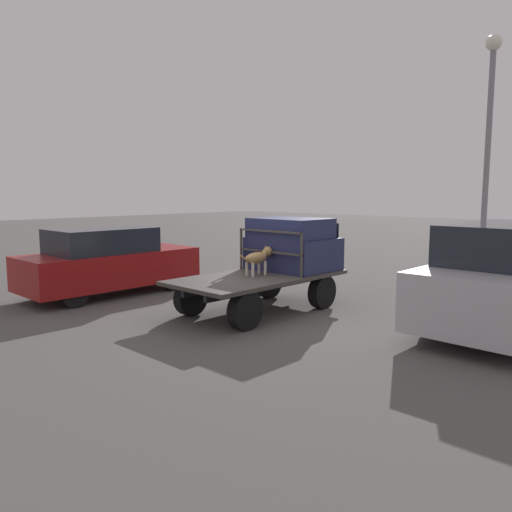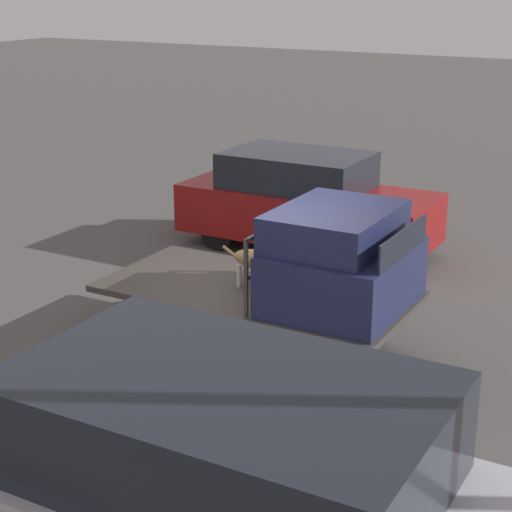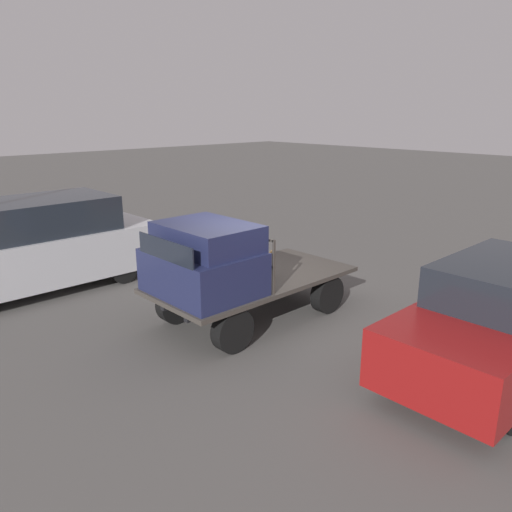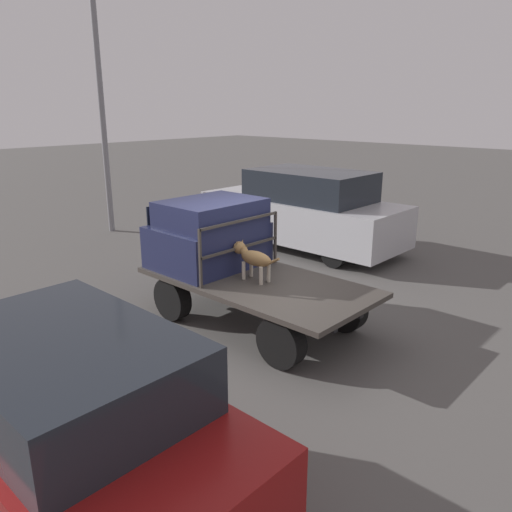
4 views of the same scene
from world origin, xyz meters
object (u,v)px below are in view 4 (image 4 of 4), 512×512
(parked_sedan, at_px, (62,414))
(parked_pickup_far, at_px, (303,210))
(flatbed_truck, at_px, (256,292))
(light_pole_near, at_px, (98,69))
(dog, at_px, (252,257))

(parked_sedan, distance_m, parked_pickup_far, 9.04)
(flatbed_truck, bearing_deg, light_pole_near, -14.44)
(parked_sedan, xyz_separation_m, light_pole_near, (8.77, -5.88, 3.60))
(parked_pickup_far, bearing_deg, flatbed_truck, 113.66)
(light_pole_near, bearing_deg, parked_pickup_far, -155.05)
(parked_pickup_far, xyz_separation_m, light_pole_near, (5.14, 2.39, 3.47))
(dog, distance_m, parked_pickup_far, 4.95)
(parked_pickup_far, relative_size, light_pole_near, 0.77)
(parked_pickup_far, distance_m, light_pole_near, 6.65)
(dog, bearing_deg, parked_sedan, 89.26)
(flatbed_truck, relative_size, dog, 3.88)
(flatbed_truck, distance_m, parked_sedan, 4.15)
(dog, height_order, parked_sedan, parked_sedan)
(parked_sedan, distance_m, light_pole_near, 11.16)
(flatbed_truck, relative_size, parked_pickup_far, 0.73)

